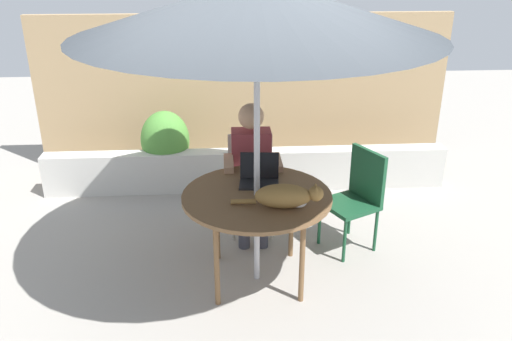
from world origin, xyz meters
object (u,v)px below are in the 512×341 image
at_px(person_seated, 252,165).
at_px(cat, 287,196).
at_px(laptop, 259,174).
at_px(chair_occupied, 251,176).
at_px(chair_empty, 358,193).
at_px(patio_table, 257,201).
at_px(patio_umbrella, 257,7).
at_px(potted_plant_near_fence, 166,145).

xyz_separation_m(person_seated, cat, (0.20, -0.91, 0.14)).
bearing_deg(laptop, chair_occupied, 93.02).
bearing_deg(chair_empty, patio_table, -152.88).
relative_size(patio_umbrella, laptop, 7.57).
relative_size(chair_empty, laptop, 2.70).
relative_size(laptop, cat, 0.50).
xyz_separation_m(patio_table, person_seated, (0.00, 0.70, -0.01)).
height_order(chair_empty, cat, cat).
bearing_deg(potted_plant_near_fence, chair_empty, -38.44).
bearing_deg(patio_table, cat, -47.15).
relative_size(laptop, potted_plant_near_fence, 0.39).
bearing_deg(chair_occupied, cat, -79.57).
height_order(chair_occupied, cat, cat).
height_order(chair_occupied, person_seated, person_seated).
relative_size(chair_occupied, cat, 1.34).
height_order(chair_empty, laptop, laptop).
bearing_deg(cat, laptop, 110.46).
bearing_deg(patio_table, person_seated, 90.00).
xyz_separation_m(patio_table, laptop, (0.03, 0.23, 0.12)).
relative_size(chair_occupied, laptop, 2.70).
bearing_deg(person_seated, patio_umbrella, -90.00).
height_order(cat, potted_plant_near_fence, cat).
height_order(chair_occupied, chair_empty, same).
distance_m(person_seated, cat, 0.94).
bearing_deg(patio_umbrella, potted_plant_near_fence, 115.09).
bearing_deg(patio_table, laptop, 81.60).
distance_m(chair_empty, cat, 1.01).
relative_size(chair_occupied, potted_plant_near_fence, 1.06).
bearing_deg(person_seated, chair_empty, -15.39).
bearing_deg(chair_empty, laptop, -164.99).
bearing_deg(cat, patio_umbrella, 132.85).
relative_size(cat, potted_plant_near_fence, 0.79).
bearing_deg(chair_occupied, patio_umbrella, -90.00).
bearing_deg(chair_occupied, person_seated, -90.00).
distance_m(patio_table, potted_plant_near_fence, 2.04).
height_order(patio_table, chair_occupied, chair_occupied).
bearing_deg(chair_occupied, potted_plant_near_fence, 131.15).
bearing_deg(patio_table, potted_plant_near_fence, 115.09).
height_order(patio_table, laptop, laptop).
bearing_deg(patio_umbrella, laptop, 81.60).
relative_size(patio_table, person_seated, 0.92).
xyz_separation_m(patio_table, cat, (0.20, -0.21, 0.14)).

